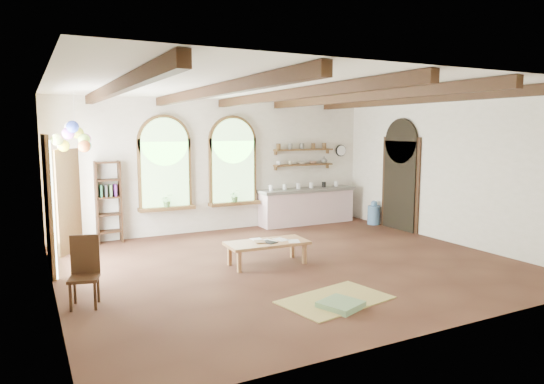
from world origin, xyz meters
TOP-DOWN VIEW (x-y plane):
  - floor at (0.00, 0.00)m, footprint 8.00×8.00m
  - ceiling_beams at (0.00, 0.00)m, footprint 6.20×6.80m
  - window_left at (-1.40, 3.43)m, footprint 1.30×0.28m
  - window_right at (0.30, 3.43)m, footprint 1.30×0.28m
  - left_doorway at (-3.95, 1.80)m, footprint 0.10×1.90m
  - right_doorway at (3.95, 1.50)m, footprint 0.10×1.30m
  - kitchen_counter at (2.30, 3.20)m, footprint 2.68×0.62m
  - wall_shelf_lower at (2.30, 3.38)m, footprint 1.70×0.24m
  - wall_shelf_upper at (2.30, 3.38)m, footprint 1.70×0.24m
  - wall_clock at (3.55, 3.45)m, footprint 0.32×0.04m
  - bookshelf at (-2.70, 3.32)m, footprint 0.53×0.32m
  - coffee_table at (-0.40, 0.16)m, footprint 1.54×0.75m
  - side_chair at (-3.64, -0.58)m, footprint 0.48×0.48m
  - floor_mat at (-0.37, -2.00)m, footprint 1.73×1.25m
  - floor_cushion at (-0.48, -2.29)m, footprint 0.66×0.66m
  - water_jug_a at (3.10, 3.20)m, footprint 0.31×0.31m
  - water_jug_b at (3.82, 2.30)m, footprint 0.33×0.33m
  - balloon_cluster at (-3.41, 2.30)m, footprint 0.74×0.84m
  - table_book at (-0.63, 0.19)m, footprint 0.22×0.28m
  - tablet at (-0.40, 0.09)m, footprint 0.27×0.32m
  - potted_plant_left at (-1.40, 3.32)m, footprint 0.27×0.23m
  - potted_plant_right at (0.30, 3.32)m, footprint 0.27×0.23m
  - shelf_cup_a at (1.55, 3.38)m, footprint 0.12×0.10m
  - shelf_cup_b at (1.90, 3.38)m, footprint 0.10×0.10m
  - shelf_bowl_a at (2.25, 3.38)m, footprint 0.22×0.22m
  - shelf_bowl_b at (2.60, 3.38)m, footprint 0.20×0.20m
  - shelf_vase at (2.95, 3.38)m, footprint 0.18×0.18m

SIDE VIEW (x-z plane):
  - floor at x=0.00m, z-range 0.00..0.00m
  - floor_mat at x=-0.37m, z-range 0.00..0.02m
  - floor_cushion at x=-0.48m, z-range 0.00..0.09m
  - water_jug_a at x=3.10m, z-range -0.04..0.57m
  - water_jug_b at x=3.82m, z-range -0.04..0.59m
  - side_chair at x=-3.64m, z-range -0.21..0.79m
  - coffee_table at x=-0.40m, z-range 0.16..0.59m
  - tablet at x=-0.40m, z-range 0.43..0.44m
  - table_book at x=-0.63m, z-range 0.43..0.45m
  - kitchen_counter at x=2.30m, z-range 0.01..0.95m
  - potted_plant_left at x=-1.40m, z-range 0.70..1.00m
  - potted_plant_right at x=0.30m, z-range 0.70..1.00m
  - bookshelf at x=-2.70m, z-range 0.00..1.80m
  - right_doorway at x=3.95m, z-range -0.10..2.30m
  - left_doorway at x=-3.95m, z-range -0.10..2.40m
  - wall_shelf_lower at x=2.30m, z-range 1.53..1.57m
  - shelf_bowl_a at x=2.25m, z-range 1.57..1.62m
  - shelf_bowl_b at x=2.60m, z-range 1.57..1.63m
  - shelf_cup_b at x=1.90m, z-range 1.57..1.66m
  - shelf_cup_a at x=1.55m, z-range 1.57..1.67m
  - window_left at x=-1.40m, z-range 0.53..2.73m
  - window_right at x=0.30m, z-range 0.53..2.73m
  - shelf_vase at x=2.95m, z-range 1.57..1.76m
  - wall_clock at x=3.55m, z-range 1.74..2.06m
  - wall_shelf_upper at x=2.30m, z-range 1.93..1.97m
  - balloon_cluster at x=-3.41m, z-range 1.75..2.90m
  - ceiling_beams at x=0.00m, z-range 3.01..3.19m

